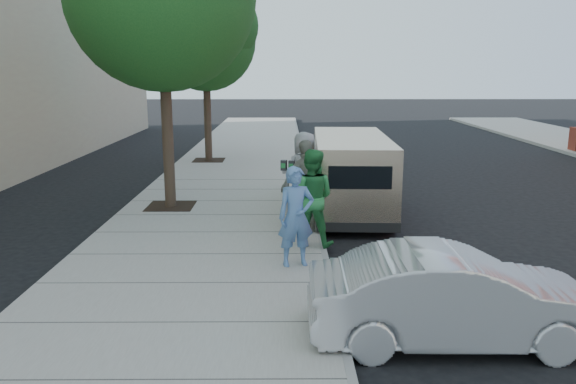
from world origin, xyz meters
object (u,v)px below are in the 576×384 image
object	(u,v)px
tree_far	(206,36)
person_green_shirt	(311,198)
van	(351,172)
person_gray_shirt	(304,173)
person_striped_polo	(307,187)
sedan	(455,298)
parking_meter	(288,178)
person_officer	(296,217)

from	to	relation	value
tree_far	person_green_shirt	world-z (taller)	tree_far
van	person_gray_shirt	size ratio (longest dim) A/B	2.68
van	person_striped_polo	world-z (taller)	person_striped_polo
sedan	person_green_shirt	world-z (taller)	person_green_shirt
person_green_shirt	van	bearing A→B (deg)	-95.95
van	sedan	xyz separation A→B (m)	(0.57, -7.17, -0.40)
parking_meter	person_green_shirt	world-z (taller)	person_green_shirt
sedan	parking_meter	bearing A→B (deg)	22.93
tree_far	person_green_shirt	xyz separation A→B (m)	(3.45, -10.91, -3.76)
van	person_gray_shirt	world-z (taller)	person_gray_shirt
tree_far	person_gray_shirt	xyz separation A→B (m)	(3.41, -8.30, -3.73)
parking_meter	person_striped_polo	size ratio (longest dim) A/B	0.74
tree_far	parking_meter	distance (m)	10.56
sedan	tree_far	bearing A→B (deg)	19.97
person_officer	person_striped_polo	distance (m)	2.15
parking_meter	person_green_shirt	bearing A→B (deg)	-57.98
van	person_green_shirt	world-z (taller)	person_green_shirt
tree_far	van	world-z (taller)	tree_far
parking_meter	person_gray_shirt	xyz separation A→B (m)	(0.42, 1.15, -0.08)
person_gray_shirt	person_striped_polo	world-z (taller)	person_striped_polo
person_gray_shirt	person_green_shirt	bearing A→B (deg)	68.72
tree_far	person_officer	world-z (taller)	tree_far
person_officer	person_striped_polo	size ratio (longest dim) A/B	0.89
van	person_green_shirt	size ratio (longest dim) A/B	2.77
parking_meter	sedan	size ratio (longest dim) A/B	0.38
person_gray_shirt	person_striped_polo	distance (m)	1.69
sedan	person_gray_shirt	xyz separation A→B (m)	(-1.79, 6.53, 0.51)
sedan	person_green_shirt	distance (m)	4.31
van	person_green_shirt	xyz separation A→B (m)	(-1.17, -3.26, 0.08)
parking_meter	van	xyz separation A→B (m)	(1.63, 1.79, -0.19)
person_gray_shirt	sedan	bearing A→B (deg)	83.07
tree_far	person_green_shirt	size ratio (longest dim) A/B	3.32
person_green_shirt	parking_meter	bearing A→B (deg)	-58.73
parking_meter	sedan	distance (m)	5.84
parking_meter	person_officer	distance (m)	2.69
parking_meter	person_gray_shirt	world-z (taller)	person_gray_shirt
person_officer	person_green_shirt	world-z (taller)	person_green_shirt
tree_far	sedan	distance (m)	16.27
tree_far	parking_meter	world-z (taller)	tree_far
person_gray_shirt	van	bearing A→B (deg)	-174.32
parking_meter	person_gray_shirt	distance (m)	1.22
sedan	person_striped_polo	bearing A→B (deg)	21.07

